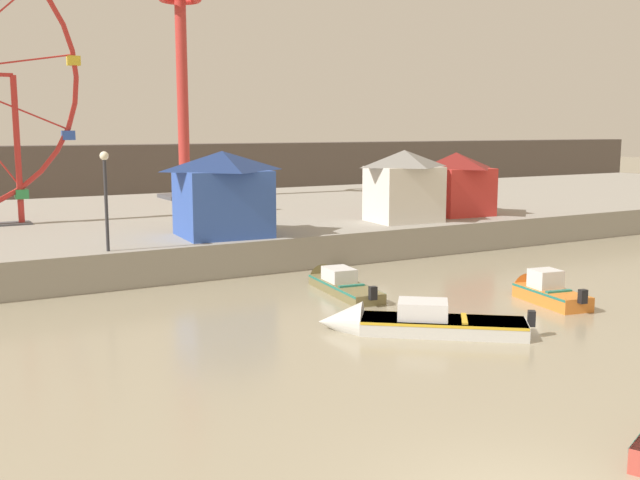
# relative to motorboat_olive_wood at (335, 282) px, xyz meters

# --- Properties ---
(quay_promenade) EXTENTS (110.00, 23.15, 1.38)m
(quay_promenade) POSITION_rel_motorboat_olive_wood_xyz_m (-5.62, 15.16, 0.43)
(quay_promenade) COLOR gray
(quay_promenade) RESTS_ON ground_plane
(distant_town_skyline) EXTENTS (140.00, 3.00, 4.40)m
(distant_town_skyline) POSITION_rel_motorboat_olive_wood_xyz_m (-5.62, 40.16, 1.94)
(distant_town_skyline) COLOR #564C47
(distant_town_skyline) RESTS_ON ground_plane
(motorboat_olive_wood) EXTENTS (1.73, 5.47, 1.19)m
(motorboat_olive_wood) POSITION_rel_motorboat_olive_wood_xyz_m (0.00, 0.00, 0.00)
(motorboat_olive_wood) COLOR olive
(motorboat_olive_wood) RESTS_ON ground_plane
(motorboat_pale_grey) EXTENTS (5.46, 4.69, 1.36)m
(motorboat_pale_grey) POSITION_rel_motorboat_olive_wood_xyz_m (-1.23, -5.99, 0.03)
(motorboat_pale_grey) COLOR silver
(motorboat_pale_grey) RESTS_ON ground_plane
(motorboat_orange_hull) EXTENTS (1.71, 3.87, 1.39)m
(motorboat_orange_hull) POSITION_rel_motorboat_olive_wood_xyz_m (5.16, -5.06, 0.08)
(motorboat_orange_hull) COLOR orange
(motorboat_orange_hull) RESTS_ON ground_plane
(drop_tower_red_tower) EXTENTS (2.80, 2.80, 16.49)m
(drop_tower_red_tower) POSITION_rel_motorboat_olive_wood_xyz_m (2.32, 22.38, 9.35)
(drop_tower_red_tower) COLOR #BC332D
(drop_tower_red_tower) RESTS_ON quay_promenade
(carnival_booth_white_ticket) EXTENTS (3.62, 3.03, 3.39)m
(carnival_booth_white_ticket) POSITION_rel_motorboat_olive_wood_xyz_m (7.33, 5.85, 2.88)
(carnival_booth_white_ticket) COLOR silver
(carnival_booth_white_ticket) RESTS_ON quay_promenade
(carnival_booth_red_striped) EXTENTS (3.38, 3.75, 3.19)m
(carnival_booth_red_striped) POSITION_rel_motorboat_olive_wood_xyz_m (11.35, 6.87, 2.78)
(carnival_booth_red_striped) COLOR red
(carnival_booth_red_striped) RESTS_ON quay_promenade
(carnival_booth_blue_tent) EXTENTS (4.03, 3.75, 3.50)m
(carnival_booth_blue_tent) POSITION_rel_motorboat_olive_wood_xyz_m (-1.98, 5.65, 2.94)
(carnival_booth_blue_tent) COLOR #3356B7
(carnival_booth_blue_tent) RESTS_ON quay_promenade
(promenade_lamp_near) EXTENTS (0.32, 0.32, 3.60)m
(promenade_lamp_near) POSITION_rel_motorboat_olive_wood_xyz_m (-7.09, 4.17, 3.50)
(promenade_lamp_near) COLOR #2D2D33
(promenade_lamp_near) RESTS_ON quay_promenade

